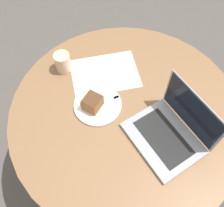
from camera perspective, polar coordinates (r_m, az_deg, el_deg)
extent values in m
plane|color=#4C4742|center=(1.92, 2.07, -12.54)|extent=(12.00, 12.00, 0.00)
cylinder|color=brown|center=(1.91, 2.08, -12.45)|extent=(0.45, 0.45, 0.02)
cylinder|color=brown|center=(1.58, 2.49, -8.29)|extent=(0.14, 0.14, 0.70)
cylinder|color=brown|center=(1.25, 3.12, -1.82)|extent=(1.11, 1.11, 0.03)
cube|color=black|center=(1.93, 22.72, -5.31)|extent=(0.04, 0.04, 0.42)
cube|color=white|center=(1.35, -1.56, 6.57)|extent=(0.34, 0.24, 0.00)
cylinder|color=silver|center=(1.24, -3.13, -0.28)|extent=(0.23, 0.23, 0.01)
cube|color=brown|center=(1.21, -4.28, 0.17)|extent=(0.11, 0.11, 0.06)
cube|color=#4D311C|center=(1.18, -4.39, 1.02)|extent=(0.11, 0.11, 0.00)
cube|color=silver|center=(1.24, -2.07, 0.12)|extent=(0.17, 0.05, 0.00)
cube|color=silver|center=(1.25, 0.98, 1.35)|extent=(0.03, 0.03, 0.00)
cylinder|color=#C6AD89|center=(1.35, -10.65, 8.81)|extent=(0.08, 0.08, 0.10)
cube|color=gray|center=(1.18, 11.03, -7.46)|extent=(0.34, 0.38, 0.02)
cube|color=black|center=(1.17, 11.11, -7.27)|extent=(0.23, 0.29, 0.00)
cube|color=gray|center=(1.13, 17.03, -1.64)|extent=(0.12, 0.30, 0.22)
cube|color=black|center=(1.13, 16.88, -1.74)|extent=(0.11, 0.28, 0.20)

